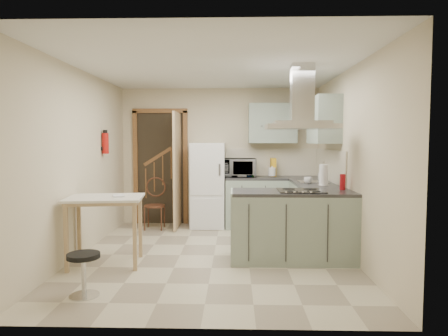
{
  "coord_description": "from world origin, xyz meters",
  "views": [
    {
      "loc": [
        0.28,
        -5.27,
        1.54
      ],
      "look_at": [
        0.12,
        0.45,
        1.15
      ],
      "focal_mm": 32.0,
      "sensor_mm": 36.0,
      "label": 1
    }
  ],
  "objects_px": {
    "extractor_hood": "(302,127)",
    "bentwood_chair": "(155,206)",
    "fridge": "(208,185)",
    "stool": "(84,274)",
    "microwave": "(239,168)",
    "drop_leaf_table": "(106,231)",
    "peninsula": "(293,226)"
  },
  "relations": [
    {
      "from": "bentwood_chair",
      "to": "microwave",
      "type": "relative_size",
      "value": 1.38
    },
    {
      "from": "stool",
      "to": "extractor_hood",
      "type": "bearing_deg",
      "value": 28.23
    },
    {
      "from": "fridge",
      "to": "peninsula",
      "type": "relative_size",
      "value": 0.97
    },
    {
      "from": "drop_leaf_table",
      "to": "bentwood_chair",
      "type": "bearing_deg",
      "value": 77.29
    },
    {
      "from": "drop_leaf_table",
      "to": "bentwood_chair",
      "type": "xyz_separation_m",
      "value": [
        0.2,
        2.01,
        -0.02
      ]
    },
    {
      "from": "bentwood_chair",
      "to": "stool",
      "type": "height_order",
      "value": "bentwood_chair"
    },
    {
      "from": "bentwood_chair",
      "to": "stool",
      "type": "relative_size",
      "value": 1.88
    },
    {
      "from": "peninsula",
      "to": "stool",
      "type": "bearing_deg",
      "value": -150.72
    },
    {
      "from": "fridge",
      "to": "stool",
      "type": "xyz_separation_m",
      "value": [
        -1.02,
        -3.24,
        -0.53
      ]
    },
    {
      "from": "stool",
      "to": "microwave",
      "type": "bearing_deg",
      "value": 64.04
    },
    {
      "from": "peninsula",
      "to": "stool",
      "type": "distance_m",
      "value": 2.58
    },
    {
      "from": "fridge",
      "to": "drop_leaf_table",
      "type": "xyz_separation_m",
      "value": [
        -1.13,
        -2.22,
        -0.32
      ]
    },
    {
      "from": "fridge",
      "to": "drop_leaf_table",
      "type": "relative_size",
      "value": 1.65
    },
    {
      "from": "extractor_hood",
      "to": "bentwood_chair",
      "type": "relative_size",
      "value": 1.11
    },
    {
      "from": "fridge",
      "to": "peninsula",
      "type": "height_order",
      "value": "fridge"
    },
    {
      "from": "fridge",
      "to": "drop_leaf_table",
      "type": "distance_m",
      "value": 2.51
    },
    {
      "from": "stool",
      "to": "drop_leaf_table",
      "type": "bearing_deg",
      "value": 96.17
    },
    {
      "from": "peninsula",
      "to": "stool",
      "type": "relative_size",
      "value": 3.57
    },
    {
      "from": "bentwood_chair",
      "to": "microwave",
      "type": "xyz_separation_m",
      "value": [
        1.48,
        0.21,
        0.66
      ]
    },
    {
      "from": "peninsula",
      "to": "microwave",
      "type": "distance_m",
      "value": 2.18
    },
    {
      "from": "microwave",
      "to": "bentwood_chair",
      "type": "bearing_deg",
      "value": -171.45
    },
    {
      "from": "peninsula",
      "to": "drop_leaf_table",
      "type": "bearing_deg",
      "value": -174.08
    },
    {
      "from": "fridge",
      "to": "microwave",
      "type": "height_order",
      "value": "fridge"
    },
    {
      "from": "bentwood_chair",
      "to": "stool",
      "type": "xyz_separation_m",
      "value": [
        -0.09,
        -3.02,
        -0.19
      ]
    },
    {
      "from": "stool",
      "to": "microwave",
      "type": "xyz_separation_m",
      "value": [
        1.57,
        3.23,
        0.85
      ]
    },
    {
      "from": "drop_leaf_table",
      "to": "bentwood_chair",
      "type": "height_order",
      "value": "drop_leaf_table"
    },
    {
      "from": "peninsula",
      "to": "extractor_hood",
      "type": "distance_m",
      "value": 1.27
    },
    {
      "from": "peninsula",
      "to": "drop_leaf_table",
      "type": "height_order",
      "value": "peninsula"
    },
    {
      "from": "fridge",
      "to": "bentwood_chair",
      "type": "bearing_deg",
      "value": -166.98
    },
    {
      "from": "microwave",
      "to": "extractor_hood",
      "type": "bearing_deg",
      "value": -68.34
    },
    {
      "from": "peninsula",
      "to": "fridge",
      "type": "bearing_deg",
      "value": 121.74
    },
    {
      "from": "extractor_hood",
      "to": "bentwood_chair",
      "type": "xyz_separation_m",
      "value": [
        -2.25,
        1.77,
        -1.31
      ]
    }
  ]
}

